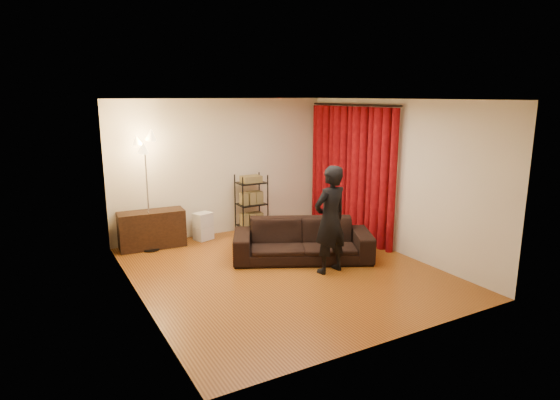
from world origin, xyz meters
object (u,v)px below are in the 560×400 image
storage_boxes (204,226)px  sofa (302,240)px  floor_lamp (147,194)px  wire_shelf (251,204)px  media_cabinet (152,229)px  person (330,220)px

storage_boxes → sofa: bearing=-59.8°
sofa → floor_lamp: 2.87m
wire_shelf → floor_lamp: (-2.08, -0.09, 0.44)m
media_cabinet → wire_shelf: wire_shelf is taller
wire_shelf → person: bearing=-102.4°
media_cabinet → floor_lamp: size_ratio=0.56×
media_cabinet → wire_shelf: (2.01, -0.05, 0.26)m
storage_boxes → floor_lamp: 1.32m
person → floor_lamp: bearing=-56.6°
wire_shelf → storage_boxes: bearing=161.8°
sofa → storage_boxes: bearing=146.5°
sofa → wire_shelf: size_ratio=1.93×
person → sofa: bearing=-93.1°
sofa → storage_boxes: size_ratio=4.29×
media_cabinet → storage_boxes: 1.00m
person → wire_shelf: (-0.15, 2.54, -0.25)m
person → floor_lamp: size_ratio=0.82×
sofa → person: bearing=-57.9°
storage_boxes → floor_lamp: floor_lamp is taller
sofa → media_cabinet: 2.82m
sofa → wire_shelf: wire_shelf is taller
media_cabinet → wire_shelf: size_ratio=0.98×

